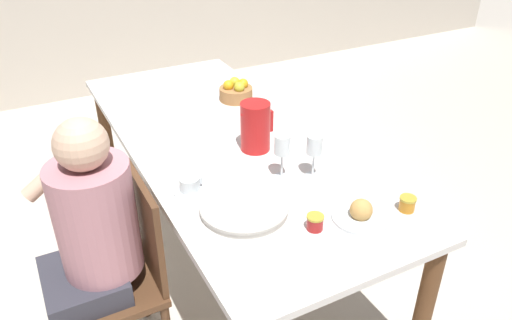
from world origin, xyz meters
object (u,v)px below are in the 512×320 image
object	(u,v)px
wine_glass_juice	(314,147)
bread_plate	(361,213)
red_pitcher	(255,126)
serving_tray	(244,208)
jam_jar_red	(407,203)
jam_jar_amber	(314,222)
wine_glass_water	(282,147)
teacup_near_person	(190,186)
fruit_bowl	(236,91)
chair_person_side	(121,273)
person_seated	(90,236)

from	to	relation	value
wine_glass_juice	bread_plate	size ratio (longest dim) A/B	0.90
red_pitcher	serving_tray	bearing A→B (deg)	-122.41
wine_glass_juice	jam_jar_red	bearing A→B (deg)	-63.50
serving_tray	bread_plate	world-z (taller)	bread_plate
jam_jar_amber	wine_glass_water	bearing A→B (deg)	78.66
jam_jar_amber	jam_jar_red	size ratio (longest dim) A/B	1.00
wine_glass_juice	serving_tray	xyz separation A→B (m)	(-0.36, -0.09, -0.12)
teacup_near_person	fruit_bowl	world-z (taller)	fruit_bowl
serving_tray	jam_jar_amber	xyz separation A→B (m)	(0.17, -0.21, 0.02)
wine_glass_water	chair_person_side	bearing A→B (deg)	173.62
person_seated	wine_glass_water	size ratio (longest dim) A/B	5.99
person_seated	jam_jar_red	distance (m)	1.20
person_seated	fruit_bowl	distance (m)	1.22
wine_glass_juice	bread_plate	bearing A→B (deg)	-90.89
red_pitcher	wine_glass_juice	bearing A→B (deg)	-72.09
wine_glass_juice	jam_jar_amber	xyz separation A→B (m)	(-0.19, -0.30, -0.11)
person_seated	fruit_bowl	bearing A→B (deg)	-52.77
jam_jar_amber	fruit_bowl	world-z (taller)	fruit_bowl
wine_glass_water	jam_jar_red	world-z (taller)	wine_glass_water
red_pitcher	teacup_near_person	distance (m)	0.44
wine_glass_juice	fruit_bowl	size ratio (longest dim) A/B	1.04
serving_tray	wine_glass_water	bearing A→B (deg)	30.58
fruit_bowl	jam_jar_red	bearing A→B (deg)	-84.48
red_pitcher	serving_tray	distance (m)	0.50
teacup_near_person	jam_jar_amber	xyz separation A→B (m)	(0.30, -0.43, 0.01)
teacup_near_person	serving_tray	size ratio (longest dim) A/B	0.41
serving_tray	chair_person_side	bearing A→B (deg)	153.81
serving_tray	jam_jar_red	size ratio (longest dim) A/B	5.35
bread_plate	jam_jar_amber	bearing A→B (deg)	171.51
teacup_near_person	jam_jar_amber	bearing A→B (deg)	-54.86
person_seated	jam_jar_red	world-z (taller)	person_seated
jam_jar_red	wine_glass_water	bearing A→B (deg)	125.71
bread_plate	jam_jar_amber	world-z (taller)	bread_plate
red_pitcher	jam_jar_amber	bearing A→B (deg)	-97.98
red_pitcher	teacup_near_person	size ratio (longest dim) A/B	1.67
chair_person_side	serving_tray	xyz separation A→B (m)	(0.45, -0.22, 0.32)
red_pitcher	wine_glass_juice	size ratio (longest dim) A/B	1.19
wine_glass_juice	jam_jar_red	distance (m)	0.42
wine_glass_water	jam_jar_amber	world-z (taller)	wine_glass_water
chair_person_side	fruit_bowl	bearing A→B (deg)	-50.03
red_pitcher	bread_plate	size ratio (longest dim) A/B	1.07
wine_glass_water	jam_jar_amber	distance (m)	0.38
red_pitcher	wine_glass_juice	xyz separation A→B (m)	(0.10, -0.32, 0.02)
teacup_near_person	jam_jar_red	world-z (taller)	teacup_near_person
chair_person_side	jam_jar_red	size ratio (longest dim) A/B	13.95
wine_glass_water	teacup_near_person	world-z (taller)	wine_glass_water
serving_tray	jam_jar_red	world-z (taller)	jam_jar_red
chair_person_side	teacup_near_person	distance (m)	0.46
chair_person_side	person_seated	bearing A→B (deg)	87.35
person_seated	teacup_near_person	distance (m)	0.42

